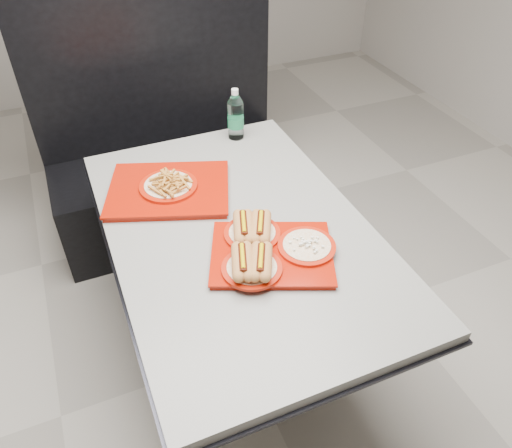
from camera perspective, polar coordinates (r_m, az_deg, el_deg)
name	(u,v)px	position (r m, az deg, el deg)	size (l,w,h in m)	color
ground	(242,353)	(2.36, -1.57, -14.50)	(6.00, 6.00, 0.00)	#A19B90
diner_table	(240,261)	(1.91, -1.88, -4.20)	(0.92, 1.42, 0.75)	black
booth_bench	(169,159)	(2.86, -9.87, 7.28)	(1.30, 0.57, 1.35)	black
tray_near	(267,249)	(1.67, 1.23, -2.86)	(0.50, 0.45, 0.09)	#991304
tray_far	(169,187)	(1.98, -9.96, 4.18)	(0.56, 0.50, 0.09)	#991304
water_bottle	(236,117)	(2.29, -2.35, 12.12)	(0.07, 0.07, 0.23)	silver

